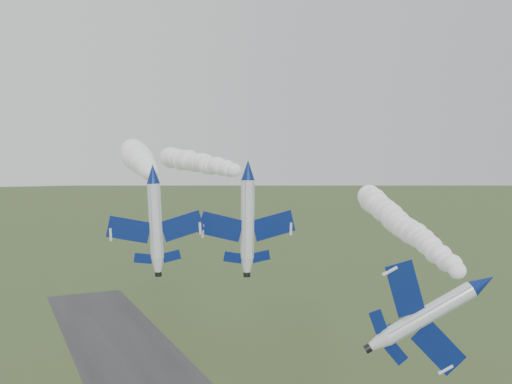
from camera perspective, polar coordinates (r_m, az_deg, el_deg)
jet_lead at (r=57.75m, az=21.81°, el=-8.43°), size 7.97×13.31×10.00m
smoke_trail_jet_lead at (r=93.17m, az=14.00°, el=-2.87°), size 31.83×63.64×4.97m
jet_pair_left at (r=65.63m, az=-10.27°, el=1.84°), size 10.95×12.87×3.21m
smoke_trail_jet_pair_left at (r=98.79m, az=-11.56°, el=3.22°), size 17.82×60.06×5.34m
jet_pair_right at (r=68.75m, az=-0.78°, el=2.24°), size 12.06×14.28×3.52m
smoke_trail_jet_pair_right at (r=107.88m, az=-6.45°, el=3.07°), size 14.77×71.93×4.59m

